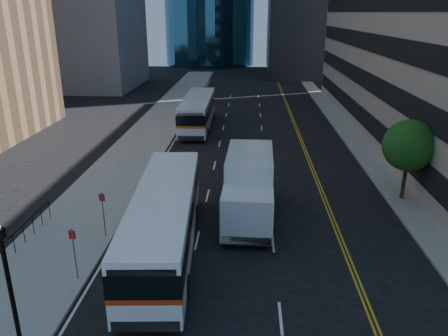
% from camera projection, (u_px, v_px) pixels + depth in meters
% --- Properties ---
extents(ground, '(160.00, 160.00, 0.00)m').
position_uv_depth(ground, '(265.00, 263.00, 20.98)').
color(ground, black).
rests_on(ground, ground).
extents(sidewalk_west, '(5.00, 90.00, 0.15)m').
position_uv_depth(sidewalk_west, '(155.00, 128.00, 45.01)').
color(sidewalk_west, gray).
rests_on(sidewalk_west, ground).
extents(sidewalk_east, '(2.00, 90.00, 0.15)m').
position_uv_depth(sidewalk_east, '(346.00, 131.00, 43.98)').
color(sidewalk_east, gray).
rests_on(sidewalk_east, ground).
extents(street_tree, '(3.20, 3.20, 5.10)m').
position_uv_depth(street_tree, '(409.00, 146.00, 26.80)').
color(street_tree, '#332114').
rests_on(street_tree, sidewalk_east).
extents(lamp_post, '(0.28, 0.28, 4.56)m').
position_uv_depth(lamp_post, '(9.00, 281.00, 14.90)').
color(lamp_post, black).
rests_on(lamp_post, sidewalk_west).
extents(bus_front, '(3.57, 12.77, 3.26)m').
position_uv_depth(bus_front, '(165.00, 220.00, 21.39)').
color(bus_front, white).
rests_on(bus_front, ground).
extents(bus_rear, '(2.80, 12.36, 3.18)m').
position_uv_depth(bus_rear, '(198.00, 111.00, 45.00)').
color(bus_rear, white).
rests_on(bus_rear, ground).
extents(box_truck, '(2.88, 7.77, 3.69)m').
position_uv_depth(box_truck, '(249.00, 187.00, 25.01)').
color(box_truck, silver).
rests_on(box_truck, ground).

